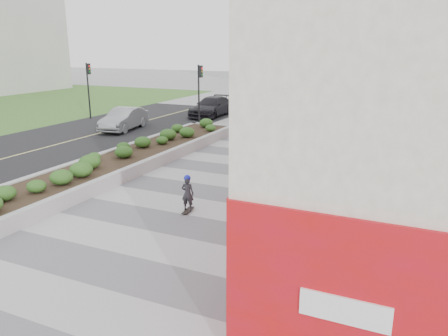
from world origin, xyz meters
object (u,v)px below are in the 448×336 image
at_px(traffic_signal_near, 200,86).
at_px(skateboarder, 188,193).
at_px(traffic_signal_far, 88,82).
at_px(planter, 129,157).
at_px(car_dark, 212,107).
at_px(car_silver, 124,119).

height_order(traffic_signal_near, skateboarder, traffic_signal_near).
bearing_deg(traffic_signal_far, planter, -42.46).
bearing_deg(car_dark, traffic_signal_near, -74.14).
height_order(planter, car_silver, car_silver).
xyz_separation_m(skateboarder, car_dark, (-8.41, 19.09, 0.08)).
bearing_deg(skateboarder, traffic_signal_near, 108.89).
xyz_separation_m(car_silver, car_dark, (2.74, 7.71, 0.03)).
bearing_deg(traffic_signal_far, skateboarder, -40.86).
relative_size(skateboarder, car_dark, 0.25).
relative_size(planter, car_silver, 4.07).
bearing_deg(traffic_signal_near, car_silver, -140.90).
relative_size(planter, traffic_signal_near, 4.29).
bearing_deg(planter, traffic_signal_near, 99.35).
bearing_deg(car_silver, car_dark, 61.36).
height_order(car_silver, car_dark, car_dark).
distance_m(traffic_signal_near, car_dark, 5.05).
relative_size(traffic_signal_near, car_dark, 0.81).
bearing_deg(planter, car_dark, 101.34).
xyz_separation_m(planter, car_silver, (-5.74, 7.24, 0.31)).
xyz_separation_m(traffic_signal_near, car_dark, (-1.27, 4.45, -2.01)).
distance_m(planter, traffic_signal_far, 15.00).
distance_m(planter, car_silver, 9.24).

